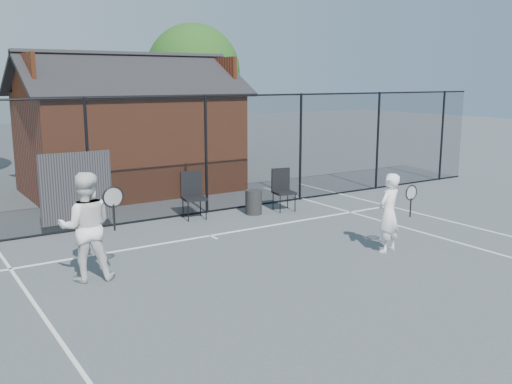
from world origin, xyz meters
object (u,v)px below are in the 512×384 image
waste_bin (254,202)px  clubhouse (130,138)px  chair_left (194,196)px  player_back (86,227)px  chair_right (284,191)px  player_front (389,213)px

waste_bin → clubhouse: bearing=106.6°
chair_left → waste_bin: chair_left is taller
clubhouse → player_back: 8.15m
clubhouse → player_back: bearing=-116.1°
clubhouse → chair_right: clubhouse is taller
clubhouse → waste_bin: size_ratio=10.48×
clubhouse → chair_left: (-0.06, -4.40, -1.04)m
player_front → chair_right: size_ratio=1.48×
player_back → player_front: bearing=-16.8°
waste_bin → player_back: bearing=-153.3°
clubhouse → waste_bin: 5.16m
chair_right → waste_bin: 0.90m
chair_right → waste_bin: size_ratio=1.73×
player_back → chair_left: player_back is taller
player_back → chair_right: size_ratio=1.74×
clubhouse → chair_left: clubhouse is taller
clubhouse → player_back: size_ratio=3.48×
player_front → chair_right: 4.07m
chair_left → chair_right: 2.41m
player_back → waste_bin: (5.00, 2.51, -0.63)m
player_back → chair_left: (3.51, 2.89, -0.37)m
player_front → clubhouse: bearing=102.1°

